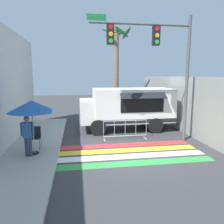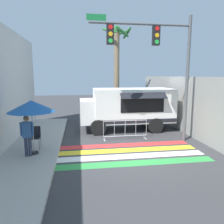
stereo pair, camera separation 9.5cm
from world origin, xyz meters
name	(u,v)px [view 2 (the right image)]	position (x,y,z in m)	size (l,w,h in m)	color
ground_plane	(131,155)	(0.00, 0.00, 0.00)	(60.00, 60.00, 0.00)	#38383A
sidewalk_left	(0,161)	(-5.28, 0.00, 0.07)	(4.40, 16.00, 0.13)	#A8A59E
concrete_wall_right	(188,106)	(4.10, 3.00, 1.66)	(0.20, 16.00, 3.32)	gray
crosswalk_painted	(129,153)	(0.00, 0.25, 0.00)	(6.40, 2.84, 0.01)	green
food_truck	(126,106)	(0.72, 4.42, 1.50)	(5.67, 2.81, 2.59)	white
traffic_signal_pole	(157,53)	(1.64, 1.69, 4.48)	(5.10, 0.29, 6.27)	#515456
patio_umbrella	(31,106)	(-4.08, 0.44, 2.15)	(1.89, 1.89, 2.26)	black
folding_chair	(35,135)	(-4.13, 1.14, 0.74)	(0.43, 0.43, 1.00)	#4C4C51
vendor_person	(27,133)	(-4.25, 0.19, 1.09)	(0.53, 0.22, 1.68)	#2D3347
barricade_front	(125,130)	(0.25, 2.35, 0.53)	(2.36, 0.44, 1.05)	#B7BABF
palm_tree	(117,61)	(0.82, 8.34, 4.51)	(2.30, 2.28, 7.12)	#7A664C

